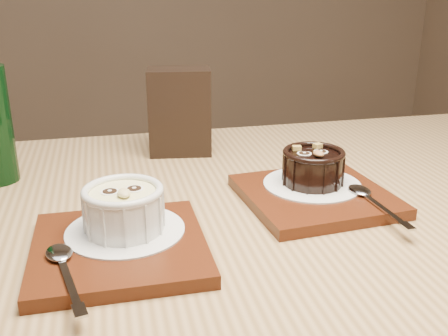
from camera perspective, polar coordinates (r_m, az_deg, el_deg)
The scene contains 10 objects.
table at distance 0.68m, azimuth 1.93°, elevation -12.52°, with size 1.21×0.82×0.75m.
tray_left at distance 0.57m, azimuth -11.30°, elevation -8.54°, with size 0.18×0.18×0.01m, color #491D0C.
doily_left at distance 0.59m, azimuth -10.68°, elevation -6.67°, with size 0.13×0.13×0.00m, color silver.
ramekin_white at distance 0.58m, azimuth -10.86°, elevation -4.18°, with size 0.09×0.09×0.05m.
spoon_left at distance 0.52m, azimuth -16.92°, elevation -10.49°, with size 0.03×0.13×0.01m, color #B7BAC0, non-canonical shape.
tray_right at distance 0.70m, azimuth 9.87°, elevation -3.02°, with size 0.18×0.18×0.01m, color #491D0C.
doily_right at distance 0.71m, azimuth 9.56°, elevation -1.72°, with size 0.13×0.13×0.00m, color silver.
ramekin_dark at distance 0.70m, azimuth 9.68°, elevation 0.28°, with size 0.08×0.08×0.05m.
spoon_right at distance 0.67m, azimuth 16.00°, elevation -3.42°, with size 0.03×0.13×0.01m, color #B7BAC0, non-canonical shape.
condiment_stand at distance 0.86m, azimuth -4.85°, elevation 6.12°, with size 0.10×0.06×0.14m, color black.
Camera 1 is at (-0.06, -0.74, 1.03)m, focal length 42.00 mm.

